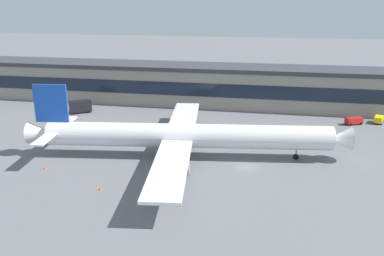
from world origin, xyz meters
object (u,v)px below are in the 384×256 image
airliner (183,136)px  stair_truck (81,106)px  follow_me_car (354,120)px  baggage_tug (379,119)px  traffic_cone_0 (45,167)px  traffic_cone_1 (100,188)px

airliner → stair_truck: size_ratio=10.42×
follow_me_car → baggage_tug: (6.65, 2.64, -0.00)m
follow_me_car → traffic_cone_0: 75.65m
airliner → traffic_cone_0: bearing=-155.2°
traffic_cone_0 → traffic_cone_1: bearing=-24.8°
baggage_tug → traffic_cone_0: (-69.37, -44.95, -0.78)m
follow_me_car → traffic_cone_1: 68.95m
stair_truck → traffic_cone_0: bearing=-73.5°
airliner → follow_me_car: 49.34m
follow_me_car → baggage_tug: bearing=21.6°
traffic_cone_0 → stair_truck: bearing=106.5°
airliner → stair_truck: (-36.14, 27.98, -2.61)m
baggage_tug → traffic_cone_1: size_ratio=6.53×
baggage_tug → stair_truck: bearing=-176.0°
baggage_tug → traffic_cone_1: 75.57m
follow_me_car → traffic_cone_0: size_ratio=7.88×
airliner → stair_truck: 45.78m
traffic_cone_1 → airliner: bearing=59.3°
airliner → traffic_cone_1: airliner is taller
traffic_cone_0 → airliner: bearing=24.8°
traffic_cone_1 → traffic_cone_0: bearing=155.2°
airliner → traffic_cone_0: (-24.49, -11.30, -4.28)m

